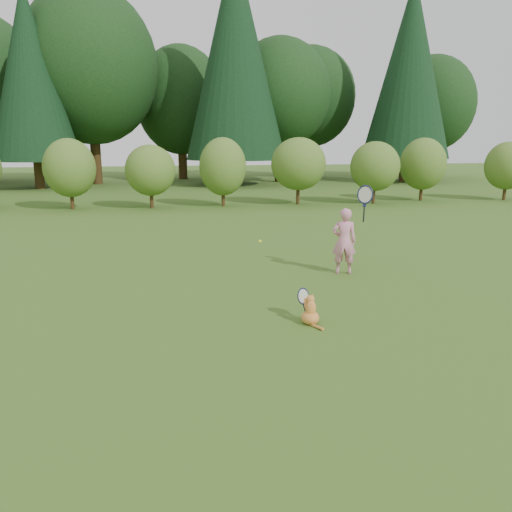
{
  "coord_description": "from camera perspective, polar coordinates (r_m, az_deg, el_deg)",
  "views": [
    {
      "loc": [
        -1.4,
        -6.68,
        2.43
      ],
      "look_at": [
        0.2,
        0.8,
        0.7
      ],
      "focal_mm": 35.0,
      "sensor_mm": 36.0,
      "label": 1
    }
  ],
  "objects": [
    {
      "name": "ground",
      "position": [
        7.24,
        -0.23,
        -6.86
      ],
      "size": [
        100.0,
        100.0,
        0.0
      ],
      "primitive_type": "plane",
      "color": "#305618",
      "rests_on": "ground"
    },
    {
      "name": "shrub_row",
      "position": [
        19.75,
        -8.11,
        9.64
      ],
      "size": [
        28.0,
        3.0,
        2.8
      ],
      "primitive_type": null,
      "color": "#4F6B21",
      "rests_on": "ground"
    },
    {
      "name": "woodland_backdrop",
      "position": [
        30.14,
        -9.99,
        22.26
      ],
      "size": [
        48.0,
        10.0,
        15.0
      ],
      "primitive_type": null,
      "color": "black",
      "rests_on": "ground"
    },
    {
      "name": "child",
      "position": [
        9.56,
        10.11,
        1.87
      ],
      "size": [
        0.72,
        0.49,
        1.88
      ],
      "rotation": [
        0.0,
        0.0,
        2.88
      ],
      "color": "pink",
      "rests_on": "ground"
    },
    {
      "name": "cat",
      "position": [
        6.93,
        6.21,
        -5.98
      ],
      "size": [
        0.3,
        0.57,
        0.57
      ],
      "rotation": [
        0.0,
        0.0,
        -0.06
      ],
      "color": "#CB6927",
      "rests_on": "ground"
    },
    {
      "name": "tennis_ball",
      "position": [
        9.14,
        0.46,
        1.7
      ],
      "size": [
        0.06,
        0.06,
        0.06
      ],
      "color": "yellow",
      "rests_on": "ground"
    }
  ]
}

